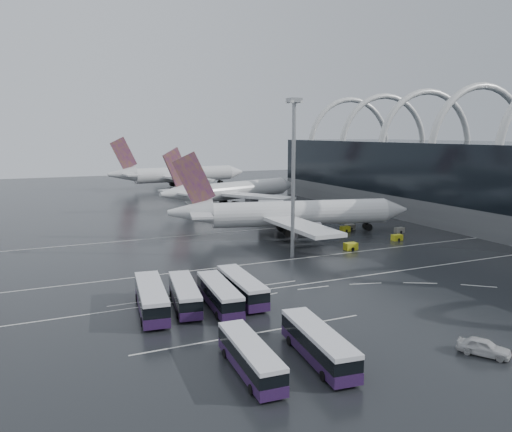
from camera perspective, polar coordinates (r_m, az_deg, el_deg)
name	(u,v)px	position (r m, az deg, el deg)	size (l,w,h in m)	color
ground	(350,274)	(82.44, 10.65, -6.48)	(420.00, 420.00, 0.00)	black
lane_marking_near	(357,277)	(80.88, 11.46, -6.82)	(120.00, 0.25, 0.01)	silver
lane_marking_mid	(312,257)	(92.19, 6.40, -4.67)	(120.00, 0.25, 0.01)	silver
lane_marking_far	(251,230)	(116.58, -0.58, -1.62)	(120.00, 0.25, 0.01)	silver
bus_bay_line_south	(254,333)	(57.99, -0.24, -13.28)	(28.00, 0.25, 0.01)	silver
bus_bay_line_north	(208,293)	(72.00, -5.46, -8.72)	(28.00, 0.25, 0.01)	silver
airliner_main	(289,214)	(110.86, 3.76, 0.23)	(54.72, 47.23, 18.65)	silver
airliner_gate_b	(232,191)	(154.51, -2.80, 2.85)	(52.01, 46.21, 18.55)	silver
airliner_gate_c	(177,175)	(209.82, -8.98, 4.66)	(59.04, 54.21, 21.02)	silver
bus_row_near_a	(151,298)	(65.14, -11.88, -9.12)	(4.84, 14.25, 3.44)	#271239
bus_row_near_b	(185,294)	(66.43, -8.16, -8.80)	(4.73, 12.94, 3.12)	#271239
bus_row_near_c	(219,294)	(65.73, -4.21, -8.89)	(3.94, 13.14, 3.19)	#271239
bus_row_near_d	(242,287)	(68.50, -1.65, -8.08)	(3.59, 13.25, 3.23)	#271239
bus_row_far_a	(250,356)	(48.84, -0.68, -15.74)	(3.41, 12.15, 2.96)	#271239
bus_row_far_c	(318,343)	(51.57, 7.13, -14.25)	(4.29, 13.17, 3.18)	#271239
van_curve_b	(484,347)	(57.49, 24.59, -13.45)	(2.06, 5.11, 1.74)	silver
floodlight_mast	(294,159)	(89.20, 4.31, 6.53)	(2.18, 2.18, 28.44)	gray
gse_cart_belly_a	(397,238)	(109.55, 15.81, -2.38)	(2.25, 1.33, 1.23)	gold
gse_cart_belly_b	(350,227)	(119.22, 10.69, -1.24)	(2.25, 1.33, 1.23)	slate
gse_cart_belly_c	(351,246)	(98.74, 10.77, -3.42)	(2.52, 1.49, 1.38)	gold
gse_cart_belly_d	(399,230)	(118.18, 16.07, -1.56)	(2.14, 1.27, 1.17)	slate
gse_cart_belly_e	(345,229)	(116.83, 10.15, -1.45)	(2.21, 1.31, 1.21)	gold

